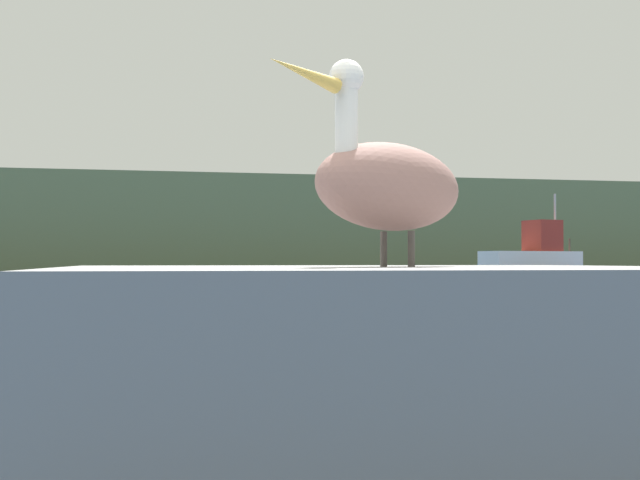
% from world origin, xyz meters
% --- Properties ---
extents(ground_plane, '(260.00, 260.00, 0.00)m').
position_xyz_m(ground_plane, '(0.00, 0.00, 0.00)').
color(ground_plane, navy).
extents(hillside_backdrop, '(140.00, 15.82, 8.74)m').
position_xyz_m(hillside_backdrop, '(0.00, 78.76, 4.37)').
color(hillside_backdrop, '#6B7A51').
rests_on(hillside_backdrop, ground).
extents(pier_dock, '(2.69, 2.57, 0.79)m').
position_xyz_m(pier_dock, '(0.53, 0.25, 0.40)').
color(pier_dock, gray).
rests_on(pier_dock, ground).
extents(pelican, '(1.08, 0.96, 0.81)m').
position_xyz_m(pelican, '(0.52, 0.23, 1.14)').
color(pelican, '#956B62').
rests_on(pelican, pier_dock).
extents(fishing_boat_white, '(5.72, 3.00, 4.37)m').
position_xyz_m(fishing_boat_white, '(19.25, 36.74, 1.00)').
color(fishing_boat_white, white).
rests_on(fishing_boat_white, ground).
extents(mooring_buoy, '(0.74, 0.74, 0.74)m').
position_xyz_m(mooring_buoy, '(7.27, 11.14, 0.37)').
color(mooring_buoy, '#E54C19').
rests_on(mooring_buoy, ground).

